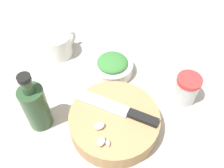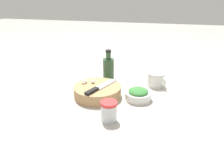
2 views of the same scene
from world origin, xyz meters
TOP-DOWN VIEW (x-y plane):
  - ground_plane at (0.00, 0.00)m, footprint 5.00×5.00m
  - cutting_board at (-0.00, -0.10)m, footprint 0.23×0.23m
  - chef_knife at (0.02, -0.08)m, footprint 0.21×0.11m
  - garlic_cloves at (-0.03, -0.15)m, footprint 0.04×0.07m
  - herb_bowl at (-0.01, 0.10)m, footprint 0.13×0.13m
  - spice_jar at (0.19, 0.01)m, footprint 0.07×0.07m
  - coffee_mug at (-0.19, 0.18)m, footprint 0.10×0.10m
  - oil_bottle at (-0.19, -0.09)m, footprint 0.06×0.06m

SIDE VIEW (x-z plane):
  - ground_plane at x=0.00m, z-range 0.00..0.00m
  - herb_bowl at x=-0.01m, z-range 0.00..0.05m
  - cutting_board at x=0.00m, z-range 0.00..0.05m
  - coffee_mug at x=-0.19m, z-range 0.00..0.07m
  - spice_jar at x=0.19m, z-range 0.00..0.08m
  - chef_knife at x=0.02m, z-range 0.05..0.06m
  - garlic_cloves at x=-0.03m, z-range 0.05..0.07m
  - oil_bottle at x=-0.19m, z-range -0.02..0.16m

